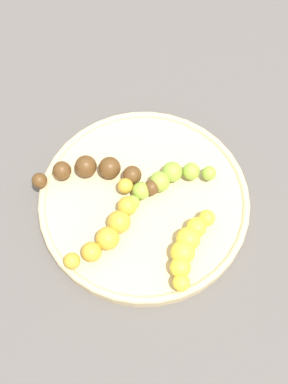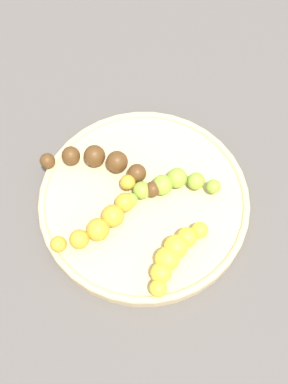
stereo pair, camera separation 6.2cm
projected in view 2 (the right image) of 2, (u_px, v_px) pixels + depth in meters
The scene contains 6 objects.
ground_plane at pixel (144, 204), 0.65m from camera, with size 2.40×2.40×0.00m, color #56514C.
fruit_bowl at pixel (144, 200), 0.64m from camera, with size 0.29×0.29×0.02m.
banana_green at pixel (170, 184), 0.63m from camera, with size 0.13×0.06×0.03m.
banana_overripe at pixel (104, 163), 0.64m from camera, with size 0.13×0.13×0.03m.
banana_spotted at pixel (102, 220), 0.61m from camera, with size 0.14×0.07×0.03m.
banana_yellow at pixel (174, 255), 0.58m from camera, with size 0.11×0.06×0.03m.
Camera 2 is at (-0.13, -0.25, 0.59)m, focal length 43.70 mm.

